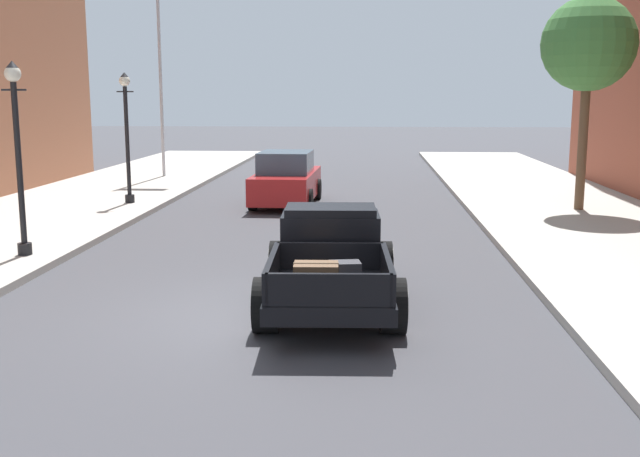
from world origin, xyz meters
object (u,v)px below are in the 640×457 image
at_px(street_lamp_far, 127,128).
at_px(flagpole, 165,31).
at_px(street_lamp_near, 18,144).
at_px(hotrod_truck_black, 330,257).
at_px(street_tree_second, 589,45).
at_px(car_background_red, 286,180).

height_order(street_lamp_far, flagpole, flagpole).
distance_m(street_lamp_near, flagpole, 15.44).
bearing_deg(street_lamp_far, flagpole, 95.95).
height_order(hotrod_truck_black, street_tree_second, street_tree_second).
relative_size(street_lamp_near, street_tree_second, 0.66).
xyz_separation_m(car_background_red, street_lamp_far, (-4.64, -0.90, 1.62)).
relative_size(car_background_red, street_lamp_far, 1.13).
distance_m(hotrod_truck_black, street_lamp_far, 12.16).
distance_m(hotrod_truck_black, flagpole, 19.76).
relative_size(car_background_red, street_tree_second, 0.74).
relative_size(hotrod_truck_black, street_lamp_near, 1.30).
height_order(car_background_red, street_lamp_far, street_lamp_far).
distance_m(car_background_red, street_lamp_far, 5.00).
xyz_separation_m(car_background_red, street_lamp_near, (-4.41, -8.39, 1.62)).
height_order(hotrod_truck_black, street_lamp_far, street_lamp_far).
height_order(hotrod_truck_black, street_lamp_near, street_lamp_near).
bearing_deg(hotrod_truck_black, flagpole, 112.61).
distance_m(hotrod_truck_black, street_lamp_near, 7.04).
xyz_separation_m(street_lamp_far, flagpole, (-0.78, 7.53, 3.39)).
distance_m(car_background_red, flagpole, 9.93).
bearing_deg(car_background_red, hotrod_truck_black, -80.11).
bearing_deg(street_tree_second, car_background_red, 170.82).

